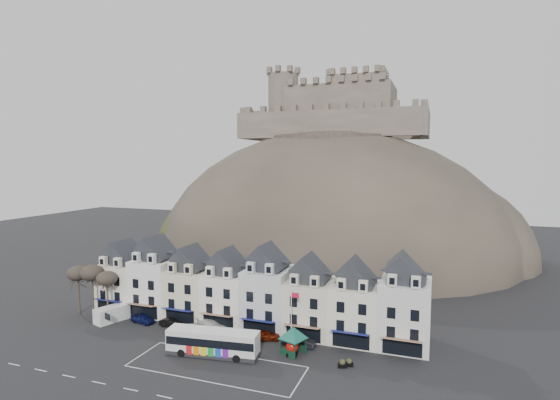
# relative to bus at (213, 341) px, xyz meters

# --- Properties ---
(ground) EXTENTS (300.00, 300.00, 0.00)m
(ground) POSITION_rel_bus_xyz_m (-0.08, -3.93, -1.92)
(ground) COLOR black
(ground) RESTS_ON ground
(coach_bay_markings) EXTENTS (22.00, 7.50, 0.01)m
(coach_bay_markings) POSITION_rel_bus_xyz_m (1.92, -2.68, -1.92)
(coach_bay_markings) COLOR silver
(coach_bay_markings) RESTS_ON ground
(townhouse_terrace) EXTENTS (54.40, 9.35, 11.80)m
(townhouse_terrace) POSITION_rel_bus_xyz_m (0.07, 12.03, 3.38)
(townhouse_terrace) COLOR white
(townhouse_terrace) RESTS_ON ground
(castle_hill) EXTENTS (100.00, 76.00, 68.00)m
(castle_hill) POSITION_rel_bus_xyz_m (1.17, 65.02, -1.81)
(castle_hill) COLOR #332E28
(castle_hill) RESTS_ON ground
(castle) EXTENTS (50.20, 22.20, 22.00)m
(castle) POSITION_rel_bus_xyz_m (0.43, 72.00, 38.27)
(castle) COLOR brown
(castle) RESTS_ON ground
(tree_left_far) EXTENTS (3.61, 3.61, 8.24)m
(tree_left_far) POSITION_rel_bus_xyz_m (-29.08, 6.57, 4.98)
(tree_left_far) COLOR #342C21
(tree_left_far) RESTS_ON ground
(tree_left_mid) EXTENTS (3.78, 3.78, 8.64)m
(tree_left_mid) POSITION_rel_bus_xyz_m (-26.08, 6.57, 5.32)
(tree_left_mid) COLOR #342C21
(tree_left_mid) RESTS_ON ground
(tree_left_near) EXTENTS (3.43, 3.43, 7.84)m
(tree_left_near) POSITION_rel_bus_xyz_m (-23.08, 6.57, 4.63)
(tree_left_near) COLOR #342C21
(tree_left_near) RESTS_ON ground
(bus) EXTENTS (12.59, 4.42, 3.48)m
(bus) POSITION_rel_bus_xyz_m (0.00, 0.00, 0.00)
(bus) COLOR #262628
(bus) RESTS_ON ground
(bus_shelter) EXTENTS (5.54, 5.54, 3.76)m
(bus_shelter) POSITION_rel_bus_xyz_m (9.92, 4.00, 1.00)
(bus_shelter) COLOR #0F2F1F
(bus_shelter) RESTS_ON ground
(red_buoy) EXTENTS (1.68, 1.68, 2.08)m
(red_buoy) POSITION_rel_bus_xyz_m (9.92, 3.53, -0.86)
(red_buoy) COLOR black
(red_buoy) RESTS_ON ground
(flagpole) EXTENTS (1.16, 0.12, 8.03)m
(flagpole) POSITION_rel_bus_xyz_m (9.05, 6.06, 2.66)
(flagpole) COLOR silver
(flagpole) RESTS_ON ground
(white_van) EXTENTS (3.87, 5.70, 2.39)m
(white_van) POSITION_rel_bus_xyz_m (-21.43, 5.57, -0.72)
(white_van) COLOR white
(white_van) RESTS_ON ground
(planter_west) EXTENTS (1.19, 0.89, 1.07)m
(planter_west) POSITION_rel_bus_xyz_m (16.92, 2.43, -1.41)
(planter_west) COLOR black
(planter_west) RESTS_ON ground
(planter_east) EXTENTS (1.11, 0.76, 1.01)m
(planter_east) POSITION_rel_bus_xyz_m (17.65, 3.07, -1.44)
(planter_east) COLOR black
(planter_east) RESTS_ON ground
(car_navy) EXTENTS (4.43, 2.41, 1.43)m
(car_navy) POSITION_rel_bus_xyz_m (-16.21, 6.57, -1.21)
(car_navy) COLOR #0E1548
(car_navy) RESTS_ON ground
(car_black) EXTENTS (4.10, 1.81, 1.31)m
(car_black) POSITION_rel_bus_xyz_m (-10.88, 6.60, -1.27)
(car_black) COLOR black
(car_black) RESTS_ON ground
(car_silver) EXTENTS (4.79, 2.40, 1.33)m
(car_silver) POSITION_rel_bus_xyz_m (-5.71, 5.90, -1.26)
(car_silver) COLOR #98999F
(car_silver) RESTS_ON ground
(car_white) EXTENTS (5.67, 3.60, 1.53)m
(car_white) POSITION_rel_bus_xyz_m (-4.48, 7.90, -1.16)
(car_white) COLOR white
(car_white) RESTS_ON ground
(car_maroon) EXTENTS (4.57, 3.33, 1.45)m
(car_maroon) POSITION_rel_bus_xyz_m (4.72, 6.96, -1.20)
(car_maroon) COLOR #591305
(car_maroon) RESTS_ON ground
(car_charcoal) EXTENTS (4.67, 1.68, 1.53)m
(car_charcoal) POSITION_rel_bus_xyz_m (9.92, 6.59, -1.16)
(car_charcoal) COLOR black
(car_charcoal) RESTS_ON ground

